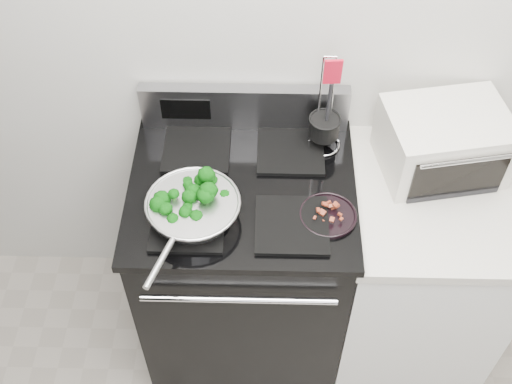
{
  "coord_description": "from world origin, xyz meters",
  "views": [
    {
      "loc": [
        -0.22,
        -0.04,
        2.62
      ],
      "look_at": [
        -0.25,
        1.36,
        0.98
      ],
      "focal_mm": 45.0,
      "sensor_mm": 36.0,
      "label": 1
    }
  ],
  "objects_px": {
    "gas_range": "(244,261)",
    "skillet": "(193,208)",
    "bacon_plate": "(328,213)",
    "toaster_oven": "(443,142)",
    "utensil_holder": "(324,131)"
  },
  "relations": [
    {
      "from": "gas_range",
      "to": "skillet",
      "type": "bearing_deg",
      "value": -136.63
    },
    {
      "from": "skillet",
      "to": "bacon_plate",
      "type": "bearing_deg",
      "value": 20.8
    },
    {
      "from": "gas_range",
      "to": "toaster_oven",
      "type": "distance_m",
      "value": 0.9
    },
    {
      "from": "gas_range",
      "to": "bacon_plate",
      "type": "xyz_separation_m",
      "value": [
        0.29,
        -0.13,
        0.48
      ]
    },
    {
      "from": "gas_range",
      "to": "utensil_holder",
      "type": "height_order",
      "value": "utensil_holder"
    },
    {
      "from": "bacon_plate",
      "to": "toaster_oven",
      "type": "bearing_deg",
      "value": 33.53
    },
    {
      "from": "toaster_oven",
      "to": "gas_range",
      "type": "bearing_deg",
      "value": -179.3
    },
    {
      "from": "utensil_holder",
      "to": "bacon_plate",
      "type": "bearing_deg",
      "value": -93.45
    },
    {
      "from": "bacon_plate",
      "to": "utensil_holder",
      "type": "relative_size",
      "value": 0.48
    },
    {
      "from": "bacon_plate",
      "to": "toaster_oven",
      "type": "xyz_separation_m",
      "value": [
        0.41,
        0.27,
        0.07
      ]
    },
    {
      "from": "utensil_holder",
      "to": "gas_range",
      "type": "bearing_deg",
      "value": -148.9
    },
    {
      "from": "gas_range",
      "to": "bacon_plate",
      "type": "bearing_deg",
      "value": -24.18
    },
    {
      "from": "skillet",
      "to": "bacon_plate",
      "type": "xyz_separation_m",
      "value": [
        0.44,
        0.01,
        -0.03
      ]
    },
    {
      "from": "skillet",
      "to": "bacon_plate",
      "type": "relative_size",
      "value": 2.51
    },
    {
      "from": "gas_range",
      "to": "toaster_oven",
      "type": "relative_size",
      "value": 2.46
    }
  ]
}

